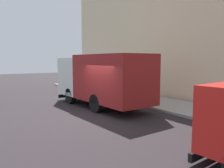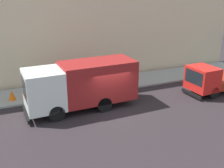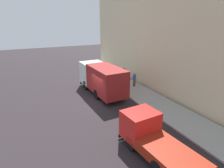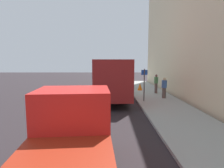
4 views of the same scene
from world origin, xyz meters
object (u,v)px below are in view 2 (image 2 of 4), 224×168
(large_utility_truck, at_px, (82,84))
(small_flatbed_truck, at_px, (213,80))
(traffic_cone_orange, at_px, (12,95))
(street_sign_post, at_px, (85,75))
(pedestrian_standing, at_px, (35,80))
(pedestrian_walking, at_px, (65,76))

(large_utility_truck, xyz_separation_m, small_flatbed_truck, (-1.04, -9.94, -0.72))
(traffic_cone_orange, relative_size, street_sign_post, 0.31)
(pedestrian_standing, relative_size, street_sign_post, 0.73)
(pedestrian_walking, xyz_separation_m, traffic_cone_orange, (-1.24, 4.07, -0.49))
(large_utility_truck, relative_size, traffic_cone_orange, 10.13)
(small_flatbed_truck, bearing_deg, pedestrian_walking, 58.61)
(small_flatbed_truck, height_order, street_sign_post, street_sign_post)
(small_flatbed_truck, distance_m, pedestrian_walking, 11.36)
(small_flatbed_truck, distance_m, street_sign_post, 9.60)
(pedestrian_walking, bearing_deg, traffic_cone_orange, -154.25)
(pedestrian_walking, height_order, traffic_cone_orange, pedestrian_walking)
(small_flatbed_truck, relative_size, street_sign_post, 2.39)
(large_utility_truck, xyz_separation_m, pedestrian_standing, (4.08, 2.47, -0.70))
(pedestrian_walking, bearing_deg, pedestrian_standing, -169.41)
(traffic_cone_orange, bearing_deg, pedestrian_walking, -73.01)
(small_flatbed_truck, relative_size, pedestrian_walking, 3.42)
(street_sign_post, bearing_deg, small_flatbed_truck, -110.86)
(large_utility_truck, distance_m, pedestrian_standing, 4.82)
(pedestrian_walking, xyz_separation_m, pedestrian_standing, (-0.07, 2.31, 0.05))
(street_sign_post, bearing_deg, large_utility_truck, 157.56)
(pedestrian_standing, bearing_deg, pedestrian_walking, 115.50)
(large_utility_truck, relative_size, small_flatbed_truck, 1.31)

